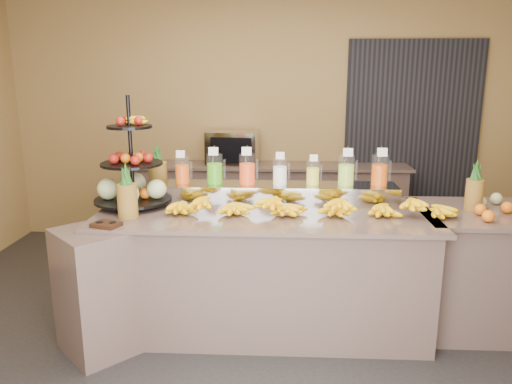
# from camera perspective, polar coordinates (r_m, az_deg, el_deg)

# --- Properties ---
(ground) EXTENTS (6.00, 6.00, 0.00)m
(ground) POSITION_cam_1_polar(r_m,az_deg,el_deg) (3.84, 0.79, -17.03)
(ground) COLOR black
(ground) RESTS_ON ground
(room_envelope) EXTENTS (6.04, 5.02, 2.82)m
(room_envelope) POSITION_cam_1_polar(r_m,az_deg,el_deg) (4.08, 3.99, 12.49)
(room_envelope) COLOR olive
(room_envelope) RESTS_ON ground
(buffet_counter) EXTENTS (2.75, 1.25, 0.93)m
(buffet_counter) POSITION_cam_1_polar(r_m,az_deg,el_deg) (3.86, -0.77, -9.06)
(buffet_counter) COLOR gray
(buffet_counter) RESTS_ON ground
(right_counter) EXTENTS (1.08, 0.88, 0.93)m
(right_counter) POSITION_cam_1_polar(r_m,az_deg,el_deg) (4.29, 24.61, -7.97)
(right_counter) COLOR gray
(right_counter) RESTS_ON ground
(back_ledge) EXTENTS (3.10, 0.55, 0.93)m
(back_ledge) POSITION_cam_1_polar(r_m,az_deg,el_deg) (5.74, 1.64, -1.37)
(back_ledge) COLOR gray
(back_ledge) RESTS_ON ground
(pitcher_tray) EXTENTS (1.85, 0.30, 0.15)m
(pitcher_tray) POSITION_cam_1_polar(r_m,az_deg,el_deg) (3.99, 2.73, -0.16)
(pitcher_tray) COLOR gray
(pitcher_tray) RESTS_ON buffet_counter
(juice_pitcher_orange_a) EXTENTS (0.12, 0.12, 0.28)m
(juice_pitcher_orange_a) POSITION_cam_1_polar(r_m,az_deg,el_deg) (4.03, -8.41, 2.34)
(juice_pitcher_orange_a) COLOR silver
(juice_pitcher_orange_a) RESTS_ON pitcher_tray
(juice_pitcher_green) EXTENTS (0.13, 0.13, 0.31)m
(juice_pitcher_green) POSITION_cam_1_polar(r_m,az_deg,el_deg) (3.99, -4.74, 2.45)
(juice_pitcher_green) COLOR silver
(juice_pitcher_green) RESTS_ON pitcher_tray
(juice_pitcher_orange_b) EXTENTS (0.13, 0.14, 0.32)m
(juice_pitcher_orange_b) POSITION_cam_1_polar(r_m,az_deg,el_deg) (3.96, -1.01, 2.44)
(juice_pitcher_orange_b) COLOR silver
(juice_pitcher_orange_b) RESTS_ON pitcher_tray
(juice_pitcher_milk) EXTENTS (0.11, 0.12, 0.28)m
(juice_pitcher_milk) POSITION_cam_1_polar(r_m,az_deg,el_deg) (3.95, 2.76, 2.22)
(juice_pitcher_milk) COLOR silver
(juice_pitcher_milk) RESTS_ON pitcher_tray
(juice_pitcher_lemon) EXTENTS (0.11, 0.11, 0.26)m
(juice_pitcher_lemon) POSITION_cam_1_polar(r_m,az_deg,el_deg) (3.96, 6.52, 2.08)
(juice_pitcher_lemon) COLOR silver
(juice_pitcher_lemon) RESTS_ON pitcher_tray
(juice_pitcher_lime) EXTENTS (0.13, 0.13, 0.31)m
(juice_pitcher_lime) POSITION_cam_1_polar(r_m,az_deg,el_deg) (3.98, 10.26, 2.28)
(juice_pitcher_lime) COLOR silver
(juice_pitcher_lime) RESTS_ON pitcher_tray
(juice_pitcher_orange_c) EXTENTS (0.13, 0.14, 0.32)m
(juice_pitcher_orange_c) POSITION_cam_1_polar(r_m,az_deg,el_deg) (4.03, 13.94, 2.23)
(juice_pitcher_orange_c) COLOR silver
(juice_pitcher_orange_c) RESTS_ON pitcher_tray
(banana_heap) EXTENTS (2.17, 0.20, 0.18)m
(banana_heap) POSITION_cam_1_polar(r_m,az_deg,el_deg) (3.69, 5.97, -1.31)
(banana_heap) COLOR yellow
(banana_heap) RESTS_ON buffet_counter
(fruit_stand) EXTENTS (0.69, 0.69, 0.85)m
(fruit_stand) POSITION_cam_1_polar(r_m,az_deg,el_deg) (3.98, -13.39, 1.55)
(fruit_stand) COLOR black
(fruit_stand) RESTS_ON buffet_counter
(condiment_caddy) EXTENTS (0.21, 0.19, 0.03)m
(condiment_caddy) POSITION_cam_1_polar(r_m,az_deg,el_deg) (3.54, -16.75, -3.58)
(condiment_caddy) COLOR black
(condiment_caddy) RESTS_ON buffet_counter
(pineapple_left_a) EXTENTS (0.14, 0.14, 0.40)m
(pineapple_left_a) POSITION_cam_1_polar(r_m,az_deg,el_deg) (3.68, -14.51, -0.56)
(pineapple_left_a) COLOR brown
(pineapple_left_a) RESTS_ON buffet_counter
(pineapple_left_b) EXTENTS (0.15, 0.15, 0.44)m
(pineapple_left_b) POSITION_cam_1_polar(r_m,az_deg,el_deg) (4.31, -11.12, 1.90)
(pineapple_left_b) COLOR brown
(pineapple_left_b) RESTS_ON buffet_counter
(right_fruit_pile) EXTENTS (0.45, 0.43, 0.24)m
(right_fruit_pile) POSITION_cam_1_polar(r_m,az_deg,el_deg) (4.04, 26.20, -1.41)
(right_fruit_pile) COLOR brown
(right_fruit_pile) RESTS_ON right_counter
(oven_warmer) EXTENTS (0.59, 0.44, 0.38)m
(oven_warmer) POSITION_cam_1_polar(r_m,az_deg,el_deg) (5.63, -2.66, 5.09)
(oven_warmer) COLOR gray
(oven_warmer) RESTS_ON back_ledge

